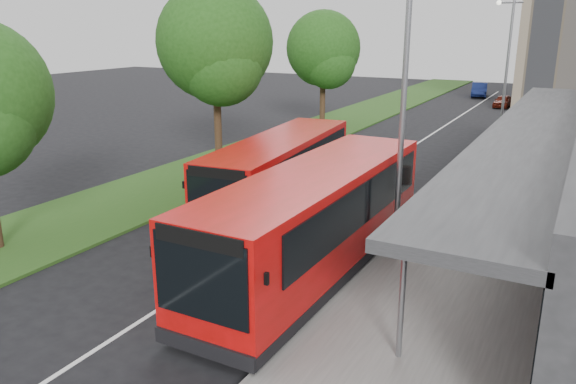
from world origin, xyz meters
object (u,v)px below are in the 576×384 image
object	(u,v)px
lamp_post_far	(506,62)
bus_second	(280,173)
tree_mid	(216,50)
tree_far	(323,53)
litter_bin	(486,185)
car_near	(503,101)
lamp_post_near	(400,102)
car_far	(479,90)
bus_main	(316,221)
bollard	(503,145)

from	to	relation	value
lamp_post_far	bus_second	distance (m)	18.32
tree_mid	tree_far	world-z (taller)	tree_mid
tree_mid	litter_bin	distance (m)	13.48
car_near	lamp_post_near	bearing A→B (deg)	-83.13
tree_far	car_far	bearing A→B (deg)	75.77
litter_bin	tree_far	bearing A→B (deg)	138.11
bus_second	litter_bin	world-z (taller)	bus_second
lamp_post_far	bus_main	world-z (taller)	lamp_post_far
lamp_post_near	car_near	size ratio (longest dim) A/B	2.60
tree_mid	car_far	bearing A→B (deg)	80.46
tree_mid	bollard	size ratio (longest dim) A/B	9.42
lamp_post_near	bus_second	size ratio (longest dim) A/B	0.82
bollard	bus_main	bearing A→B (deg)	-97.81
lamp_post_far	litter_bin	world-z (taller)	lamp_post_far
tree_far	bollard	bearing A→B (deg)	-13.30
bus_second	car_far	size ratio (longest dim) A/B	2.43
tree_far	lamp_post_far	bearing A→B (deg)	4.87
lamp_post_near	lamp_post_far	distance (m)	20.00
bollard	car_far	distance (m)	27.09
bus_second	bollard	xyz separation A→B (m)	(6.16, 13.43, -0.78)
car_near	bus_second	bearing A→B (deg)	-92.12
tree_far	lamp_post_far	distance (m)	11.17
litter_bin	car_far	size ratio (longest dim) A/B	0.19
lamp_post_far	bus_main	distance (m)	22.08
bus_second	car_far	world-z (taller)	bus_second
tree_far	bollard	xyz separation A→B (m)	(11.93, -2.82, -4.37)
lamp_post_far	car_far	bearing A→B (deg)	102.78
car_far	lamp_post_far	bearing A→B (deg)	-85.58
litter_bin	car_near	xyz separation A→B (m)	(-3.30, 27.98, -0.01)
tree_mid	litter_bin	world-z (taller)	tree_mid
lamp_post_near	car_far	size ratio (longest dim) A/B	1.98
bus_second	lamp_post_far	bearing A→B (deg)	66.88
lamp_post_near	litter_bin	size ratio (longest dim) A/B	10.31
lamp_post_far	bollard	xyz separation A→B (m)	(0.80, -3.77, -4.11)
car_far	bus_second	bearing A→B (deg)	-98.67
car_near	litter_bin	bearing A→B (deg)	-79.54
car_far	bus_main	bearing A→B (deg)	-93.89
bus_main	bus_second	world-z (taller)	bus_main
bus_main	car_near	xyz separation A→B (m)	(-0.30, 37.64, -1.01)
tree_far	car_near	distance (m)	19.65
bus_main	bollard	distance (m)	18.21
litter_bin	bus_second	bearing A→B (deg)	-142.82
tree_mid	litter_bin	xyz separation A→B (m)	(12.46, 0.82, -5.08)
car_near	tree_far	bearing A→B (deg)	-114.86
bus_second	bollard	world-z (taller)	bus_second
bus_main	bollard	world-z (taller)	bus_main
bus_main	litter_bin	distance (m)	10.16
car_near	car_far	distance (m)	7.51
car_far	bollard	bearing A→B (deg)	-85.68
tree_far	bus_main	xyz separation A→B (m)	(9.46, -20.84, -3.45)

